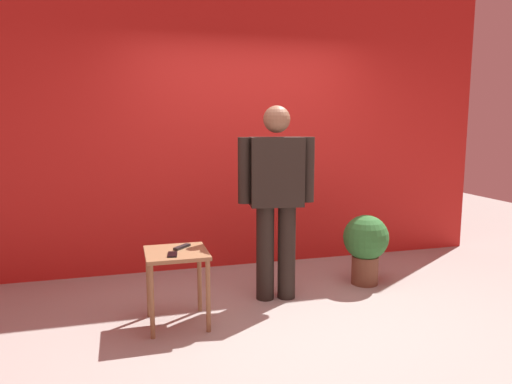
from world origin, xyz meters
TOP-DOWN VIEW (x-y plane):
  - ground_plane at (0.00, 0.00)m, footprint 12.00×12.00m
  - back_wall_red at (0.00, 1.65)m, footprint 5.62×0.12m
  - standing_person at (-0.03, 0.51)m, footprint 0.69×0.29m
  - side_table at (-0.95, 0.19)m, footprint 0.48×0.48m
  - cell_phone at (-0.99, 0.09)m, footprint 0.09×0.15m
  - tv_remote at (-0.89, 0.27)m, footprint 0.15×0.15m
  - potted_plant at (0.93, 0.64)m, footprint 0.44×0.44m

SIDE VIEW (x-z plane):
  - ground_plane at x=0.00m, z-range 0.00..0.00m
  - potted_plant at x=0.93m, z-range 0.06..0.75m
  - side_table at x=-0.95m, z-range 0.19..0.79m
  - cell_phone at x=-0.99m, z-range 0.59..0.60m
  - tv_remote at x=-0.89m, z-range 0.59..0.61m
  - standing_person at x=-0.03m, z-range 0.10..1.83m
  - back_wall_red at x=0.00m, z-range 0.00..3.20m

